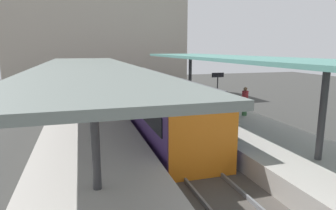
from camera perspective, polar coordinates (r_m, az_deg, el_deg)
The scene contains 13 objects.
ground_plane at distance 14.17m, azimuth 1.02°, elevation -9.03°, with size 80.00×80.00×0.00m, color #383835.
platform_left at distance 13.40m, azimuth -14.80°, elevation -8.33°, with size 4.40×28.00×1.00m, color #ADA8A0.
platform_right at distance 15.55m, azimuth 14.55°, elevation -5.63°, with size 4.40×28.00×1.00m, color #ADA8A0.
track_ballast at distance 14.14m, azimuth 1.02°, elevation -8.65°, with size 3.20×28.00×0.20m, color #4C4742.
rail_near_side at distance 13.89m, azimuth -1.83°, elevation -8.27°, with size 0.08×28.00×0.14m, color slate.
rail_far_side at distance 14.31m, azimuth 3.80°, elevation -7.71°, with size 0.08×28.00×0.14m, color slate.
commuter_train at distance 17.74m, azimuth -3.22°, elevation 0.81°, with size 2.78×15.86×3.10m.
canopy_left at distance 14.11m, azimuth -15.72°, elevation 7.10°, with size 4.18×21.00×3.11m.
canopy_right at distance 16.15m, azimuth 12.60°, elevation 8.80°, with size 4.18×21.00×3.44m.
platform_bench at distance 17.78m, azimuth 8.82°, elevation -0.14°, with size 1.40×0.41×0.86m.
platform_sign at distance 20.76m, azimuth 9.71°, elevation 4.65°, with size 0.90×0.08×2.21m.
passenger_near_bench at distance 17.49m, azimuth 14.84°, elevation 0.80°, with size 0.36×0.36×1.68m.
station_building_backdrop at distance 32.75m, azimuth -13.41°, elevation 11.79°, with size 18.00×6.00×11.00m, color #A89E8E.
Camera 1 is at (-4.09, -12.68, 4.83)m, focal length 31.09 mm.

